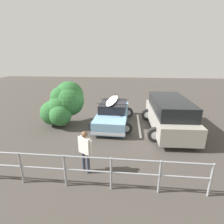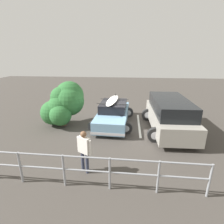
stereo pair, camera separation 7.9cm
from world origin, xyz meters
TOP-DOWN VIEW (x-y plane):
  - ground_plane at (0.00, 0.00)m, footprint 44.00×44.00m
  - parking_stripe at (-1.34, -0.06)m, footprint 0.12×3.54m
  - sedan_car at (0.23, -0.10)m, footprint 2.47×4.27m
  - suv_car at (-2.90, 0.53)m, footprint 2.73×5.07m
  - person_bystander at (0.79, 4.56)m, footprint 0.55×0.38m
  - railing_fence at (1.28, 5.30)m, footprint 8.78×0.15m
  - bush_near_left at (3.08, 0.28)m, footprint 2.47×2.42m

SIDE VIEW (x-z plane):
  - ground_plane at x=0.00m, z-range -0.02..0.00m
  - parking_stripe at x=-1.34m, z-range 0.00..0.00m
  - sedan_car at x=0.23m, z-range -0.17..1.43m
  - railing_fence at x=1.28m, z-range 0.17..1.29m
  - suv_car at x=-2.90m, z-range 0.03..1.81m
  - person_bystander at x=0.79m, z-range 0.16..1.75m
  - bush_near_left at x=3.08m, z-range 0.04..2.56m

